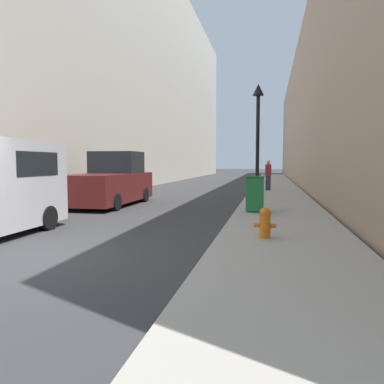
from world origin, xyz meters
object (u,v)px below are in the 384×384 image
fire_hydrant (265,222)px  pickup_truck (110,183)px  lamppost (258,124)px  pedestrian_on_sidewalk (268,175)px  trash_bin (255,193)px

fire_hydrant → pickup_truck: size_ratio=0.13×
lamppost → pickup_truck: (-6.00, -3.02, -2.61)m
pedestrian_on_sidewalk → trash_bin: bearing=-92.2°
lamppost → pedestrian_on_sidewalk: size_ratio=2.95×
fire_hydrant → lamppost: bearing=93.0°
pickup_truck → pedestrian_on_sidewalk: bearing=51.1°
lamppost → pedestrian_on_sidewalk: bearing=84.5°
fire_hydrant → pickup_truck: 9.14m
fire_hydrant → pickup_truck: (-6.49, 6.43, 0.45)m
trash_bin → pickup_truck: (-6.09, 1.96, 0.19)m
lamppost → pickup_truck: 7.20m
lamppost → pickup_truck: size_ratio=1.00×
trash_bin → lamppost: size_ratio=0.23×
fire_hydrant → pedestrian_on_sidewalk: 14.47m
fire_hydrant → pedestrian_on_sidewalk: pedestrian_on_sidewalk is taller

